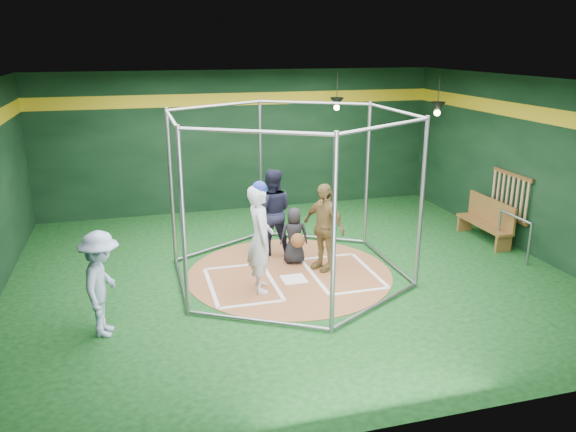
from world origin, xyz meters
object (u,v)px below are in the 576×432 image
object	(u,v)px
visitor_leopard	(324,227)
umpire	(272,212)
batter_figure	(260,237)
dugout_bench	(487,219)

from	to	relation	value
visitor_leopard	umpire	xyz separation A→B (m)	(-0.73, 1.05, 0.04)
batter_figure	umpire	distance (m)	1.78
batter_figure	dugout_bench	xyz separation A→B (m)	(5.29, 1.19, -0.50)
visitor_leopard	dugout_bench	bearing A→B (deg)	70.36
visitor_leopard	umpire	bearing A→B (deg)	-173.25
batter_figure	visitor_leopard	size ratio (longest dim) A/B	1.17
batter_figure	umpire	world-z (taller)	batter_figure
batter_figure	visitor_leopard	world-z (taller)	batter_figure
visitor_leopard	dugout_bench	xyz separation A→B (m)	(3.94, 0.58, -0.37)
visitor_leopard	dugout_bench	world-z (taller)	visitor_leopard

